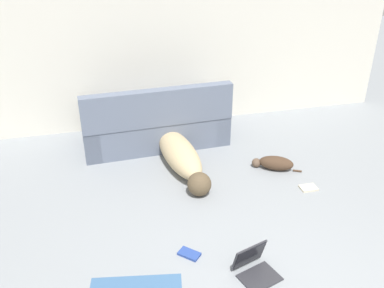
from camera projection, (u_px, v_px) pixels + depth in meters
The scene contains 7 objects.
wall_back at pixel (169, 30), 5.85m from camera, with size 6.58×0.06×2.76m.
couch at pixel (155, 124), 5.77m from camera, with size 1.96×0.92×0.89m.
dog at pixel (181, 156), 5.24m from camera, with size 0.53×1.72×0.34m.
cat at pixel (274, 163), 5.26m from camera, with size 0.58×0.37×0.17m.
laptop_open at pixel (253, 265), 3.74m from camera, with size 0.42×0.41×0.26m.
book_cream at pixel (308, 188), 4.91m from camera, with size 0.19×0.14×0.02m.
book_blue at pixel (189, 254), 3.96m from camera, with size 0.22×0.22×0.02m.
Camera 1 is at (-1.08, -1.70, 2.79)m, focal length 40.00 mm.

